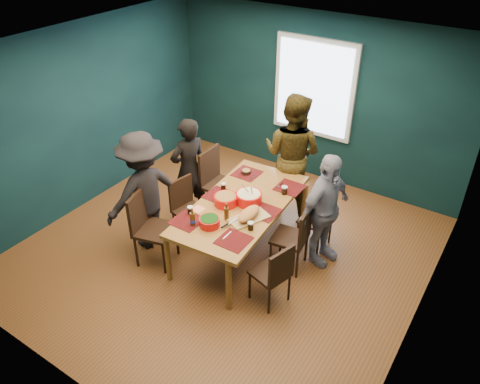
# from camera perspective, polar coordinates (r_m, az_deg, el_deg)

# --- Properties ---
(room) EXTENTS (5.01, 5.01, 2.71)m
(room) POSITION_cam_1_polar(r_m,az_deg,el_deg) (5.87, -0.52, 4.63)
(room) COLOR brown
(room) RESTS_ON ground
(dining_table) EXTENTS (1.19, 2.14, 0.78)m
(dining_table) POSITION_cam_1_polar(r_m,az_deg,el_deg) (6.01, 0.13, -1.99)
(dining_table) COLOR #A97632
(dining_table) RESTS_ON floor
(chair_left_far) EXTENTS (0.47, 0.47, 1.03)m
(chair_left_far) POSITION_cam_1_polar(r_m,az_deg,el_deg) (6.86, -2.97, 1.75)
(chair_left_far) COLOR black
(chair_left_far) RESTS_ON floor
(chair_left_mid) EXTENTS (0.46, 0.46, 0.87)m
(chair_left_mid) POSITION_cam_1_polar(r_m,az_deg,el_deg) (6.49, -6.61, -1.45)
(chair_left_mid) COLOR black
(chair_left_mid) RESTS_ON floor
(chair_left_near) EXTENTS (0.56, 0.56, 1.02)m
(chair_left_near) POSITION_cam_1_polar(r_m,az_deg,el_deg) (6.08, -11.21, -3.68)
(chair_left_near) COLOR black
(chair_left_near) RESTS_ON floor
(chair_right_far) EXTENTS (0.41, 0.41, 0.84)m
(chair_right_far) POSITION_cam_1_polar(r_m,az_deg,el_deg) (6.32, 9.82, -3.10)
(chair_right_far) COLOR black
(chair_right_far) RESTS_ON floor
(chair_right_mid) EXTENTS (0.47, 0.47, 0.93)m
(chair_right_mid) POSITION_cam_1_polar(r_m,az_deg,el_deg) (5.90, 6.92, -5.10)
(chair_right_mid) COLOR black
(chair_right_mid) RESTS_ON floor
(chair_right_near) EXTENTS (0.47, 0.47, 0.85)m
(chair_right_near) POSITION_cam_1_polar(r_m,az_deg,el_deg) (5.42, 4.31, -9.63)
(chair_right_near) COLOR black
(chair_right_near) RESTS_ON floor
(person_far_left) EXTENTS (0.55, 0.67, 1.57)m
(person_far_left) POSITION_cam_1_polar(r_m,az_deg,el_deg) (6.75, -6.22, 2.77)
(person_far_left) COLOR black
(person_far_left) RESTS_ON floor
(person_back) EXTENTS (0.92, 0.73, 1.85)m
(person_back) POSITION_cam_1_polar(r_m,az_deg,el_deg) (6.85, 6.37, 4.60)
(person_back) COLOR black
(person_back) RESTS_ON floor
(person_right) EXTENTS (0.59, 0.98, 1.56)m
(person_right) POSITION_cam_1_polar(r_m,az_deg,el_deg) (5.94, 10.27, -2.26)
(person_right) COLOR white
(person_right) RESTS_ON floor
(person_near_left) EXTENTS (0.90, 1.21, 1.67)m
(person_near_left) POSITION_cam_1_polar(r_m,az_deg,el_deg) (6.23, -11.64, 0.04)
(person_near_left) COLOR black
(person_near_left) RESTS_ON floor
(bowl_salad) EXTENTS (0.30, 0.30, 0.13)m
(bowl_salad) POSITION_cam_1_polar(r_m,az_deg,el_deg) (5.93, -1.76, -0.93)
(bowl_salad) COLOR red
(bowl_salad) RESTS_ON dining_table
(bowl_dumpling) EXTENTS (0.34, 0.34, 0.31)m
(bowl_dumpling) POSITION_cam_1_polar(r_m,az_deg,el_deg) (5.95, 1.07, -0.67)
(bowl_dumpling) COLOR red
(bowl_dumpling) RESTS_ON dining_table
(bowl_herbs) EXTENTS (0.25, 0.25, 0.11)m
(bowl_herbs) POSITION_cam_1_polar(r_m,az_deg,el_deg) (5.57, -3.74, -3.63)
(bowl_herbs) COLOR red
(bowl_herbs) RESTS_ON dining_table
(cutting_board) EXTENTS (0.43, 0.64, 0.14)m
(cutting_board) POSITION_cam_1_polar(r_m,az_deg,el_deg) (5.66, 1.08, -2.79)
(cutting_board) COLOR tan
(cutting_board) RESTS_ON dining_table
(small_bowl) EXTENTS (0.14, 0.14, 0.06)m
(small_bowl) POSITION_cam_1_polar(r_m,az_deg,el_deg) (6.59, 0.76, 2.50)
(small_bowl) COLOR black
(small_bowl) RESTS_ON dining_table
(beer_bottle_a) EXTENTS (0.07, 0.07, 0.24)m
(beer_bottle_a) POSITION_cam_1_polar(r_m,az_deg,el_deg) (5.58, -5.81, -3.29)
(beer_bottle_a) COLOR #43290C
(beer_bottle_a) RESTS_ON dining_table
(beer_bottle_b) EXTENTS (0.06, 0.06, 0.23)m
(beer_bottle_b) POSITION_cam_1_polar(r_m,az_deg,el_deg) (5.65, -1.65, -2.59)
(beer_bottle_b) COLOR #43290C
(beer_bottle_b) RESTS_ON dining_table
(cola_glass_a) EXTENTS (0.07, 0.07, 0.10)m
(cola_glass_a) POSITION_cam_1_polar(r_m,az_deg,el_deg) (5.79, -6.08, -2.18)
(cola_glass_a) COLOR black
(cola_glass_a) RESTS_ON dining_table
(cola_glass_b) EXTENTS (0.07, 0.07, 0.10)m
(cola_glass_b) POSITION_cam_1_polar(r_m,az_deg,el_deg) (5.50, 1.31, -4.11)
(cola_glass_b) COLOR black
(cola_glass_b) RESTS_ON dining_table
(cola_glass_c) EXTENTS (0.08, 0.08, 0.11)m
(cola_glass_c) POSITION_cam_1_polar(r_m,az_deg,el_deg) (6.15, 5.44, 0.25)
(cola_glass_c) COLOR black
(cola_glass_c) RESTS_ON dining_table
(cola_glass_d) EXTENTS (0.07, 0.07, 0.09)m
(cola_glass_d) POSITION_cam_1_polar(r_m,az_deg,el_deg) (6.22, -2.03, 0.72)
(cola_glass_d) COLOR black
(cola_glass_d) RESTS_ON dining_table
(napkin_a) EXTENTS (0.18, 0.18, 0.00)m
(napkin_a) POSITION_cam_1_polar(r_m,az_deg,el_deg) (5.82, 3.69, -2.48)
(napkin_a) COLOR #FF8C6B
(napkin_a) RESTS_ON dining_table
(napkin_b) EXTENTS (0.15, 0.15, 0.00)m
(napkin_b) POSITION_cam_1_polar(r_m,az_deg,el_deg) (5.89, -5.13, -2.10)
(napkin_b) COLOR #FF8C6B
(napkin_b) RESTS_ON dining_table
(napkin_c) EXTENTS (0.17, 0.17, 0.00)m
(napkin_c) POSITION_cam_1_polar(r_m,az_deg,el_deg) (5.34, -1.53, -6.15)
(napkin_c) COLOR #FF8C6B
(napkin_c) RESTS_ON dining_table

